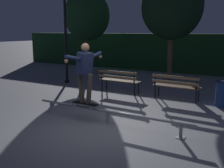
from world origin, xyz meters
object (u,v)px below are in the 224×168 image
Objects in this scene: lamp_post_left at (65,26)px; tree_far_left at (87,16)px; skateboard at (85,104)px; skateboarder at (85,68)px; grind_rail at (108,113)px; park_bench_left_center at (176,85)px; trash_can at (224,93)px; park_bench_leftmost at (119,79)px; tree_behind_benches at (172,6)px.

tree_far_left is at bearing 106.84° from lamp_post_left.
skateboard is 8.57m from tree_far_left.
tree_far_left is (-4.66, 6.70, 1.71)m from skateboarder.
skateboard is 0.51× the size of skateboarder.
lamp_post_left reaches higher than grind_rail.
park_bench_left_center reaches higher than trash_can.
skateboarder is (-0.67, -0.00, 1.09)m from grind_rail.
park_bench_leftmost is 3.65m from lamp_post_left.
tree_behind_benches is at bearing 95.26° from grind_rail.
park_bench_leftmost is at bearing 180.00° from park_bench_left_center.
skateboard is 0.18× the size of tree_far_left.
skateboard is 0.16× the size of tree_behind_benches.
lamp_post_left is at bearing 134.55° from skateboarder.
park_bench_left_center reaches higher than grind_rail.
tree_behind_benches is at bearing 112.40° from park_bench_left_center.
park_bench_left_center is 5.59m from lamp_post_left.
tree_far_left is at bearing 155.10° from trash_can.
lamp_post_left reaches higher than park_bench_leftmost.
park_bench_left_center is (2.18, 0.00, 0.00)m from park_bench_leftmost.
park_bench_leftmost is 5.81m from tree_far_left.
tree_behind_benches is at bearing 89.20° from skateboard.
tree_behind_benches is (-0.59, 6.38, 3.07)m from grind_rail.
park_bench_leftmost is (-0.77, 3.20, 0.11)m from skateboard.
park_bench_leftmost is at bearing 103.61° from skateboard.
skateboarder is at bearing -132.42° from trash_can.
tree_far_left is at bearing 128.52° from grind_rail.
trash_can is (2.24, 3.18, 0.14)m from grind_rail.
grind_rail is at bearing -125.08° from trash_can.
trash_can is at bearing -24.90° from tree_far_left.
park_bench_left_center is 0.33× the size of tree_behind_benches.
trash_can is at bearing 54.92° from grind_rail.
skateboarder is at bearing -113.64° from park_bench_left_center.
grind_rail is 9.00m from tree_far_left.
tree_behind_benches is (0.09, 6.38, 1.99)m from skateboarder.
grind_rail is at bearing -84.74° from tree_behind_benches.
park_bench_left_center is 0.41× the size of lamp_post_left.
skateboard is 0.20× the size of lamp_post_left.
park_bench_left_center is 0.37× the size of tree_far_left.
lamp_post_left is at bearing 134.53° from skateboard.
skateboard is at bearing -113.69° from park_bench_left_center.
tree_far_left is 8.76m from trash_can.
tree_far_left is 5.51× the size of trash_can.
tree_behind_benches reaches higher than park_bench_leftmost.
skateboard is 3.29m from park_bench_leftmost.
tree_far_left reaches higher than lamp_post_left.
grind_rail is at bearing -65.59° from park_bench_leftmost.
tree_far_left is (-3.88, 3.50, 2.53)m from park_bench_leftmost.
grind_rail is 2.82× the size of skateboarder.
tree_behind_benches is 5.18m from trash_can.
skateboarder is 0.32× the size of tree_behind_benches.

